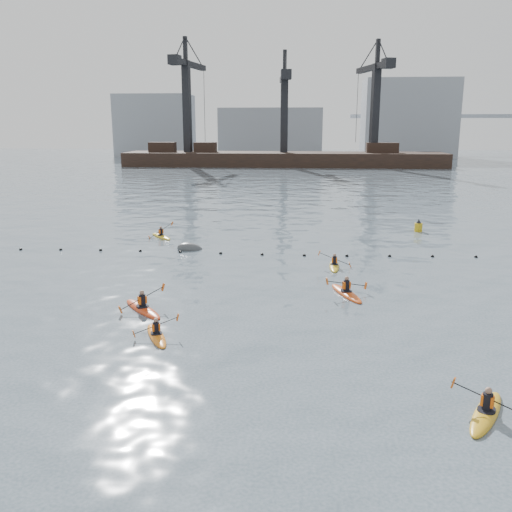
% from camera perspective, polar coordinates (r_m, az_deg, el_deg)
% --- Properties ---
extents(ground, '(400.00, 400.00, 0.00)m').
position_cam_1_polar(ground, '(18.00, -7.69, -16.52)').
color(ground, '#394A53').
rests_on(ground, ground).
extents(float_line, '(33.24, 0.73, 0.24)m').
position_cam_1_polar(float_line, '(38.98, -1.53, 0.27)').
color(float_line, black).
rests_on(float_line, ground).
extents(barge_pier, '(72.00, 19.30, 29.50)m').
position_cam_1_polar(barge_pier, '(125.45, 2.82, 10.30)').
color(barge_pier, black).
rests_on(barge_pier, ground).
extents(skyline, '(141.00, 28.00, 22.00)m').
position_cam_1_polar(skyline, '(165.47, 4.17, 13.61)').
color(skyline, gray).
rests_on(skyline, ground).
extents(kayaker_0, '(1.92, 3.00, 1.05)m').
position_cam_1_polar(kayaker_0, '(24.29, -10.44, -8.15)').
color(kayaker_0, orange).
rests_on(kayaker_0, ground).
extents(kayaker_1, '(2.24, 3.29, 1.13)m').
position_cam_1_polar(kayaker_1, '(19.39, 23.07, -14.87)').
color(kayaker_1, gold).
rests_on(kayaker_1, ground).
extents(kayaker_2, '(2.93, 3.25, 1.32)m').
position_cam_1_polar(kayaker_2, '(27.77, -11.85, -5.38)').
color(kayaker_2, red).
rests_on(kayaker_2, ground).
extents(kayaker_3, '(2.18, 3.18, 1.18)m').
position_cam_1_polar(kayaker_3, '(35.74, 8.24, -0.99)').
color(kayaker_3, gold).
rests_on(kayaker_3, ground).
extents(kayaker_4, '(2.34, 3.64, 1.17)m').
position_cam_1_polar(kayaker_4, '(30.07, 9.47, -3.80)').
color(kayaker_4, '#D04813').
rests_on(kayaker_4, ground).
extents(kayaker_5, '(2.53, 2.94, 1.33)m').
position_cam_1_polar(kayaker_5, '(45.52, -9.95, 2.09)').
color(kayaker_5, gold).
rests_on(kayaker_5, ground).
extents(mooring_buoy, '(2.35, 1.66, 1.37)m').
position_cam_1_polar(mooring_buoy, '(40.66, -6.94, 0.69)').
color(mooring_buoy, '#393C3E').
rests_on(mooring_buoy, ground).
extents(nav_buoy, '(0.68, 0.68, 1.23)m').
position_cam_1_polar(nav_buoy, '(49.32, 16.72, 2.93)').
color(nav_buoy, gold).
rests_on(nav_buoy, ground).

